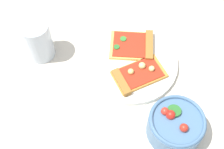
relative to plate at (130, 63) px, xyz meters
The scene contains 6 objects.
ground_plane 0.03m from the plate, 161.59° to the left, with size 2.40×2.40×0.00m, color beige.
plate is the anchor object (origin of this frame).
pizza_slice_near 0.05m from the plate, 64.53° to the right, with size 0.15×0.15×0.02m.
pizza_slice_far 0.05m from the plate, 146.29° to the left, with size 0.12×0.15×0.02m.
salad_bowl 0.22m from the plate, 157.69° to the left, with size 0.13×0.13×0.08m.
soda_glass 0.25m from the plate, 32.95° to the left, with size 0.08×0.08×0.11m.
Camera 1 is at (-0.25, 0.38, 0.69)m, focal length 49.12 mm.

